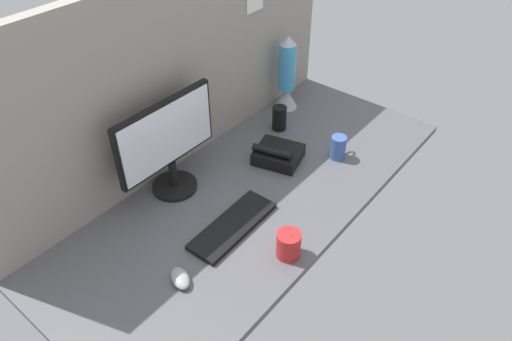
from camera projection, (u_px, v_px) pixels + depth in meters
The scene contains 10 objects.
ground_plane at pixel (253, 191), 193.26cm from camera, with size 180.00×80.00×3.00cm, color #515156.
cubicle_wall_back at pixel (178, 73), 186.08cm from camera, with size 180.00×5.50×77.90cm.
monitor at pixel (168, 143), 178.89cm from camera, with size 45.22×18.00×39.40cm.
keyboard at pixel (233, 226), 174.62cm from camera, with size 37.00×13.00×2.00cm, color black.
mouse at pixel (180, 278), 155.17cm from camera, with size 5.60×9.60×3.40cm, color #99999E.
mug_ceramic_blue at pixel (338, 147), 205.07cm from camera, with size 10.29×6.66×10.60cm.
mug_black_travel at pixel (279, 118), 221.85cm from camera, with size 6.69×6.69×11.69cm.
mug_red_plastic at pixel (289, 245), 162.13cm from camera, with size 8.47×8.47×9.96cm.
lava_lamp at pixel (287, 78), 231.11cm from camera, with size 11.44×11.44×37.45cm.
desk_phone at pixel (278, 154), 204.56cm from camera, with size 21.50×22.88×8.80cm.
Camera 1 is at (-111.29, -92.36, 126.96)cm, focal length 33.41 mm.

